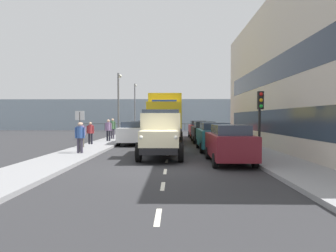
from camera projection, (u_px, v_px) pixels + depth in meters
The scene contains 25 objects.
ground_plane at pixel (170, 143), 23.45m from camera, with size 80.00×80.00×0.00m, color #2D2D30.
sidewalk_left at pixel (233, 143), 23.36m from camera, with size 2.41×43.26×0.15m, color gray.
sidewalk_right at pixel (107, 142), 23.54m from camera, with size 2.41×43.26×0.15m, color gray.
road_centreline_markings at pixel (169, 144), 22.63m from camera, with size 0.12×39.40×0.01m.
building_terrace at pixel (330, 74), 18.54m from camera, with size 7.88×23.75×9.46m.
sea_horizon at pixel (172, 115), 48.00m from camera, with size 80.00×0.80×5.00m, color #8C9EAD.
seawall_railing at pixel (171, 125), 44.44m from camera, with size 28.08×0.08×1.20m.
truck_vintage_cream at pixel (161, 135), 14.91m from camera, with size 2.17×5.64×2.43m.
lorry_cargo_yellow at pixel (165, 117), 24.01m from camera, with size 2.58×8.20×3.87m.
car_maroon_kerbside_near at pixel (229, 143), 13.20m from camera, with size 1.79×4.10×1.72m.
car_teal_kerbside_1 at pixel (214, 136), 18.31m from camera, with size 1.93×4.55×1.72m.
car_black_kerbside_2 at pixel (204, 132), 24.31m from camera, with size 1.91×4.60×1.72m.
car_red_kerbside_3 at pixel (198, 129), 30.30m from camera, with size 1.82×4.42×1.72m.
car_white_oppositeside_0 at pixel (133, 133), 22.53m from camera, with size 1.81×4.38×1.72m.
car_silver_oppositeside_1 at pixel (141, 130), 27.95m from camera, with size 1.97×4.23×1.72m.
car_grey_oppositeside_2 at pixel (146, 128), 33.30m from camera, with size 1.96×4.39×1.72m.
pedestrian_couple_a at pixel (80, 135), 15.81m from camera, with size 0.53×0.34×1.64m.
pedestrian_couple_b at pixel (81, 133), 19.02m from camera, with size 0.53×0.34×1.58m.
pedestrian_with_bag at pixel (90, 131), 21.20m from camera, with size 0.53×0.34×1.57m.
pedestrian_in_dark_coat at pixel (108, 128), 24.00m from camera, with size 0.53×0.34×1.74m.
pedestrian_strolling at pixel (113, 127), 26.68m from camera, with size 0.53×0.34×1.80m.
traffic_light_near at pixel (260, 109), 14.95m from camera, with size 0.28×0.41×3.20m.
lamp_post_promenade at pixel (119, 99), 27.54m from camera, with size 0.32×1.14×5.98m.
lamp_post_far at pixel (135, 103), 40.25m from camera, with size 0.32×1.14×6.47m.
street_sign at pixel (80, 124), 16.36m from camera, with size 0.50×0.07×2.25m.
Camera 1 is at (-0.32, 12.06, 2.03)m, focal length 31.88 mm.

